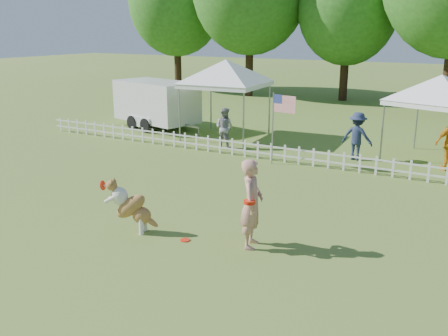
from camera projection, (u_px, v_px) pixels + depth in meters
name	position (u px, v px, depth m)	size (l,w,h in m)	color
ground	(166.00, 237.00, 10.69)	(120.00, 120.00, 0.00)	#456C22
picket_fence	(292.00, 155.00, 16.46)	(22.00, 0.08, 0.60)	silver
handler	(252.00, 204.00, 10.03)	(0.67, 0.44, 1.85)	tan
dog	(132.00, 206.00, 10.85)	(1.14, 0.38, 1.18)	brown
frisbee_on_turf	(185.00, 240.00, 10.54)	(0.21, 0.21, 0.02)	red
canopy_tent_left	(226.00, 100.00, 20.02)	(2.97, 2.97, 3.07)	white
canopy_tent_right	(437.00, 120.00, 16.47)	(2.73, 2.73, 2.82)	white
cargo_trailer	(157.00, 104.00, 22.12)	(4.82, 2.12, 2.12)	silver
flag_pole	(273.00, 129.00, 16.18)	(0.90, 0.09, 2.35)	gray
spectator_a	(224.00, 128.00, 18.53)	(0.73, 0.57, 1.51)	gray
spectator_b	(357.00, 136.00, 16.80)	(1.05, 0.60, 1.62)	#232D4A
tree_far_left	(177.00, 10.00, 34.75)	(6.60, 6.60, 11.00)	#285B1A
tree_left	(250.00, 0.00, 31.33)	(7.40, 7.40, 12.00)	#285B1A
tree_center_left	(348.00, 18.00, 29.59)	(6.00, 6.00, 9.80)	#285B1A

